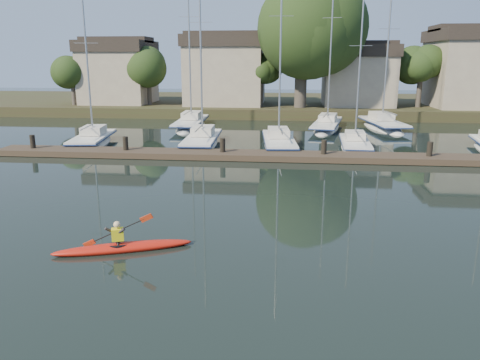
# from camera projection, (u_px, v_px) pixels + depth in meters

# --- Properties ---
(ground) EXTENTS (160.00, 160.00, 0.00)m
(ground) POSITION_uv_depth(u_px,v_px,m) (255.00, 253.00, 14.41)
(ground) COLOR black
(ground) RESTS_ON ground
(kayak) EXTENTS (4.22, 1.99, 1.37)m
(kayak) POSITION_uv_depth(u_px,v_px,m) (122.00, 246.00, 14.52)
(kayak) COLOR red
(kayak) RESTS_ON ground
(dock) EXTENTS (34.00, 2.00, 1.80)m
(dock) POSITION_uv_depth(u_px,v_px,m) (273.00, 156.00, 27.83)
(dock) COLOR #402E24
(dock) RESTS_ON ground
(sailboat_0) EXTENTS (3.17, 7.75, 11.93)m
(sailboat_0) POSITION_uv_depth(u_px,v_px,m) (93.00, 147.00, 32.85)
(sailboat_0) COLOR silver
(sailboat_0) RESTS_ON ground
(sailboat_1) EXTENTS (2.52, 8.68, 14.05)m
(sailboat_1) POSITION_uv_depth(u_px,v_px,m) (202.00, 148.00, 32.54)
(sailboat_1) COLOR silver
(sailboat_1) RESTS_ON ground
(sailboat_2) EXTENTS (2.85, 8.95, 14.57)m
(sailboat_2) POSITION_uv_depth(u_px,v_px,m) (279.00, 149.00, 31.98)
(sailboat_2) COLOR silver
(sailboat_2) RESTS_ON ground
(sailboat_3) EXTENTS (2.27, 7.21, 11.48)m
(sailboat_3) POSITION_uv_depth(u_px,v_px,m) (355.00, 151.00, 31.27)
(sailboat_3) COLOR silver
(sailboat_3) RESTS_ON ground
(sailboat_5) EXTENTS (2.63, 9.65, 15.83)m
(sailboat_5) POSITION_uv_depth(u_px,v_px,m) (191.00, 129.00, 41.10)
(sailboat_5) COLOR silver
(sailboat_5) RESTS_ON ground
(sailboat_6) EXTENTS (3.74, 9.96, 15.50)m
(sailboat_6) POSITION_uv_depth(u_px,v_px,m) (327.00, 131.00, 40.19)
(sailboat_6) COLOR silver
(sailboat_6) RESTS_ON ground
(sailboat_7) EXTENTS (3.58, 9.07, 14.24)m
(sailboat_7) POSITION_uv_depth(u_px,v_px,m) (382.00, 131.00, 40.26)
(sailboat_7) COLOR silver
(sailboat_7) RESTS_ON ground
(shore) EXTENTS (90.00, 25.25, 12.75)m
(shore) POSITION_uv_depth(u_px,v_px,m) (296.00, 83.00, 52.22)
(shore) COLOR #2F361B
(shore) RESTS_ON ground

